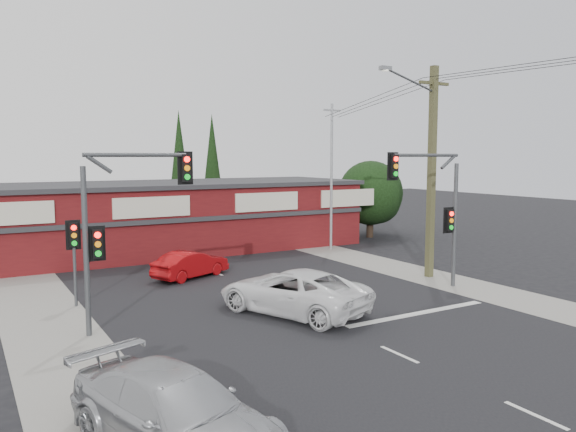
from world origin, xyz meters
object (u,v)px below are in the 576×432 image
white_suv (293,291)px  red_sedan (191,264)px  utility_pole (430,165)px  silver_suv (175,412)px  shop_building (149,217)px

white_suv → red_sedan: 7.83m
red_sedan → utility_pole: utility_pole is taller
silver_suv → red_sedan: 16.13m
white_suv → shop_building: bearing=-109.9°
silver_suv → red_sedan: size_ratio=1.37×
red_sedan → silver_suv: bearing=135.0°
red_sedan → utility_pole: size_ratio=0.39×
white_suv → silver_suv: 10.09m
silver_suv → white_suv: bearing=27.9°
white_suv → silver_suv: (-7.05, -7.22, -0.04)m
silver_suv → shop_building: bearing=56.6°
utility_pole → shop_building: bearing=123.8°
white_suv → shop_building: shop_building is taller
utility_pole → white_suv: bearing=-167.0°
shop_building → utility_pole: 17.15m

